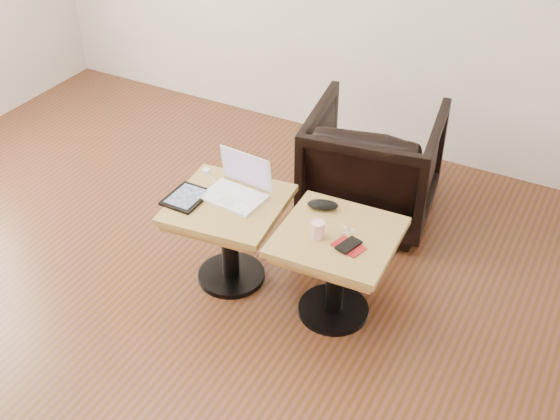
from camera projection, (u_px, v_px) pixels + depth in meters
The scene contains 11 objects.
room_shell at pixel (91, 74), 2.69m from camera, with size 4.52×4.52×2.71m.
side_table_left at pixel (229, 222), 3.56m from camera, with size 0.60×0.60×0.50m.
side_table_right at pixel (337, 255), 3.34m from camera, with size 0.57×0.57×0.50m.
laptop at pixel (238, 188), 3.51m from camera, with size 0.32×0.26×0.21m.
tablet at pixel (186, 197), 3.50m from camera, with size 0.18×0.23×0.02m.
charging_adapter at pixel (206, 171), 3.69m from camera, with size 0.04×0.04×0.02m, color white.
glasses_case at pixel (323, 205), 3.42m from camera, with size 0.15×0.07×0.05m, color black.
striped_cup at pixel (318, 230), 3.23m from camera, with size 0.06×0.06×0.08m, color pink.
earbuds_tangle at pixel (348, 230), 3.28m from camera, with size 0.08×0.05×0.02m.
phone_on_sleeve at pixel (349, 246), 3.19m from camera, with size 0.16×0.14×0.02m.
armchair at pixel (373, 163), 4.07m from camera, with size 0.72×0.75×0.68m, color black.
Camera 1 is at (1.82, -1.85, 2.50)m, focal length 45.00 mm.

